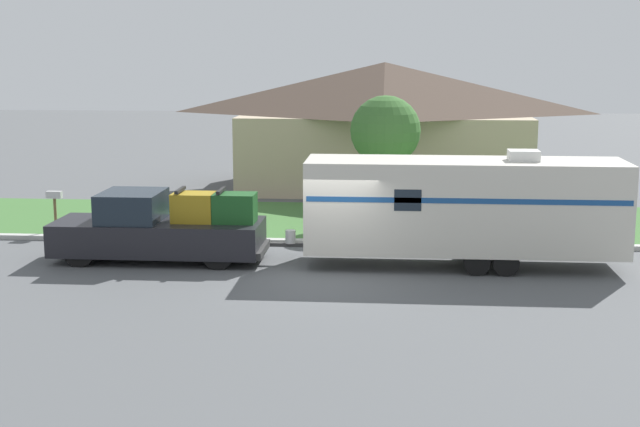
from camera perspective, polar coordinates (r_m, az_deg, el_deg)
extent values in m
plane|color=#515456|center=(23.25, 0.62, -4.01)|extent=(120.00, 120.00, 0.00)
cube|color=#ADADA8|center=(26.88, 1.20, -1.86)|extent=(80.00, 0.30, 0.14)
cube|color=#3D6B33|center=(30.45, 1.62, -0.49)|extent=(80.00, 7.00, 0.03)
cube|color=tan|center=(37.87, 4.10, 4.06)|extent=(11.72, 6.76, 3.15)
pyramid|color=#4C3D33|center=(37.66, 4.16, 8.03)|extent=(12.65, 7.30, 2.11)
cube|color=#4C3828|center=(34.61, 4.02, 2.57)|extent=(1.00, 0.06, 2.10)
cylinder|color=black|center=(25.03, -15.12, -2.32)|extent=(0.85, 0.28, 0.85)
cylinder|color=black|center=(26.61, -13.88, -1.51)|extent=(0.85, 0.28, 0.85)
cylinder|color=black|center=(24.01, -6.54, -2.56)|extent=(0.85, 0.28, 0.85)
cylinder|color=black|center=(25.66, -5.79, -1.69)|extent=(0.85, 0.28, 0.85)
cube|color=black|center=(25.56, -13.09, -1.39)|extent=(3.17, 2.08, 0.89)
cube|color=#19232D|center=(25.23, -11.94, 0.46)|extent=(1.65, 1.91, 0.81)
cube|color=black|center=(24.83, -6.75, -1.53)|extent=(2.59, 2.08, 0.89)
cube|color=#333333|center=(24.67, -3.64, -2.33)|extent=(0.12, 1.87, 0.20)
cube|color=olive|center=(24.79, -8.08, 0.40)|extent=(1.15, 0.87, 0.80)
cube|color=black|center=(24.79, -8.94, 1.50)|extent=(0.10, 0.96, 0.08)
cube|color=#194C1E|center=(24.56, -5.49, 0.36)|extent=(1.15, 0.87, 0.80)
cube|color=black|center=(24.55, -6.35, 1.48)|extent=(0.10, 0.96, 0.08)
cylinder|color=black|center=(23.59, 10.01, -3.11)|extent=(0.68, 0.22, 0.68)
cylinder|color=black|center=(25.45, 9.63, -2.09)|extent=(0.68, 0.22, 0.68)
cylinder|color=black|center=(23.67, 11.82, -3.13)|extent=(0.68, 0.22, 0.68)
cylinder|color=black|center=(25.53, 11.30, -2.11)|extent=(0.68, 0.22, 0.68)
cube|color=beige|center=(24.23, 9.20, 0.52)|extent=(8.47, 2.20, 2.45)
cube|color=navy|center=(23.09, 9.43, 0.79)|extent=(8.30, 0.01, 0.14)
cube|color=#383838|center=(24.55, -2.02, -2.02)|extent=(1.03, 0.12, 0.10)
cylinder|color=silver|center=(24.49, -1.90, -1.49)|extent=(0.28, 0.28, 0.36)
cube|color=silver|center=(24.20, 12.90, 3.64)|extent=(0.80, 0.68, 0.28)
cube|color=#19232D|center=(23.01, 5.64, 0.85)|extent=(0.70, 0.01, 0.56)
cylinder|color=brown|center=(29.41, -16.57, -0.18)|extent=(0.09, 0.09, 1.18)
cube|color=#B2B2B2|center=(29.29, -16.65, 1.16)|extent=(0.48, 0.20, 0.22)
cylinder|color=brown|center=(30.03, 4.16, 1.49)|extent=(0.24, 0.24, 2.26)
sphere|color=#38662D|center=(29.78, 4.21, 5.31)|extent=(2.34, 2.34, 2.34)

